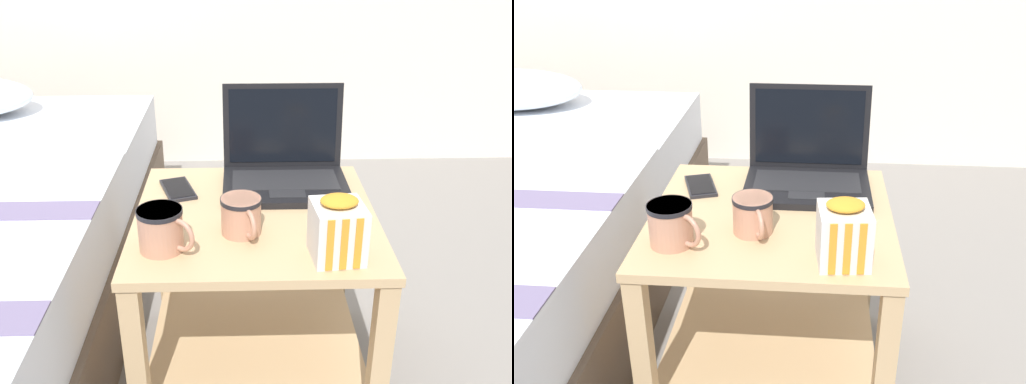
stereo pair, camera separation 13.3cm
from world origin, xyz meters
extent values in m
plane|color=gray|center=(0.00, 0.00, 0.00)|extent=(8.00, 8.00, 0.00)
cube|color=tan|center=(0.00, 0.00, 0.50)|extent=(0.59, 0.59, 0.02)
cube|color=tan|center=(0.00, 0.00, 0.13)|extent=(0.55, 0.55, 0.02)
cube|color=tan|center=(-0.27, -0.27, 0.24)|extent=(0.04, 0.04, 0.49)
cube|color=tan|center=(0.27, -0.27, 0.24)|extent=(0.04, 0.04, 0.49)
cube|color=tan|center=(-0.27, 0.27, 0.24)|extent=(0.04, 0.04, 0.49)
cube|color=tan|center=(0.27, 0.27, 0.24)|extent=(0.04, 0.04, 0.49)
cube|color=black|center=(0.08, 0.14, 0.52)|extent=(0.33, 0.24, 0.02)
cube|color=#232326|center=(0.08, 0.16, 0.53)|extent=(0.28, 0.13, 0.00)
cube|color=#232326|center=(0.08, 0.07, 0.53)|extent=(0.09, 0.05, 0.00)
cube|color=black|center=(0.08, 0.27, 0.64)|extent=(0.33, 0.03, 0.24)
cube|color=black|center=(0.08, 0.27, 0.64)|extent=(0.30, 0.02, 0.21)
cube|color=black|center=(0.11, 0.28, 0.65)|extent=(0.05, 0.01, 0.04)
cube|color=green|center=(0.18, 0.28, 0.68)|extent=(0.04, 0.01, 0.05)
cylinder|color=tan|center=(-0.21, -0.16, 0.56)|extent=(0.10, 0.10, 0.10)
cylinder|color=black|center=(-0.21, -0.16, 0.60)|extent=(0.10, 0.10, 0.01)
cylinder|color=black|center=(-0.21, -0.16, 0.59)|extent=(0.09, 0.09, 0.01)
torus|color=tan|center=(-0.17, -0.19, 0.56)|extent=(0.07, 0.05, 0.08)
cylinder|color=tan|center=(-0.04, -0.09, 0.55)|extent=(0.09, 0.09, 0.09)
cylinder|color=black|center=(-0.04, -0.09, 0.59)|extent=(0.09, 0.09, 0.01)
cylinder|color=black|center=(-0.04, -0.09, 0.58)|extent=(0.08, 0.08, 0.01)
torus|color=tan|center=(-0.02, -0.14, 0.55)|extent=(0.04, 0.07, 0.07)
cube|color=silver|center=(0.17, -0.20, 0.57)|extent=(0.12, 0.12, 0.12)
cube|color=orange|center=(0.14, -0.26, 0.57)|extent=(0.02, 0.00, 0.12)
cube|color=orange|center=(0.17, -0.26, 0.57)|extent=(0.02, 0.00, 0.12)
cube|color=orange|center=(0.20, -0.26, 0.57)|extent=(0.02, 0.00, 0.12)
ellipsoid|color=orange|center=(0.17, -0.20, 0.64)|extent=(0.09, 0.07, 0.02)
cube|color=black|center=(-0.20, 0.14, 0.51)|extent=(0.11, 0.15, 0.01)
cube|color=black|center=(-0.20, 0.14, 0.52)|extent=(0.10, 0.14, 0.00)
camera|label=1|loc=(-0.04, -1.25, 1.16)|focal=40.00mm
camera|label=2|loc=(0.10, -1.25, 1.16)|focal=40.00mm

